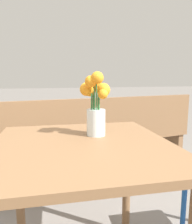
% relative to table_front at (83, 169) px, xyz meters
% --- Properties ---
extents(table_front, '(0.82, 0.84, 0.74)m').
position_rel_table_front_xyz_m(table_front, '(0.00, 0.00, 0.00)').
color(table_front, brown).
rests_on(table_front, ground_plane).
extents(flower_vase, '(0.15, 0.15, 0.31)m').
position_rel_table_front_xyz_m(flower_vase, '(0.09, 0.12, 0.26)').
color(flower_vase, silver).
rests_on(flower_vase, table_front).
extents(bench_near, '(1.91, 0.60, 0.85)m').
position_rel_table_front_xyz_m(bench_near, '(0.38, 1.00, -0.15)').
color(bench_near, brown).
rests_on(bench_near, ground_plane).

